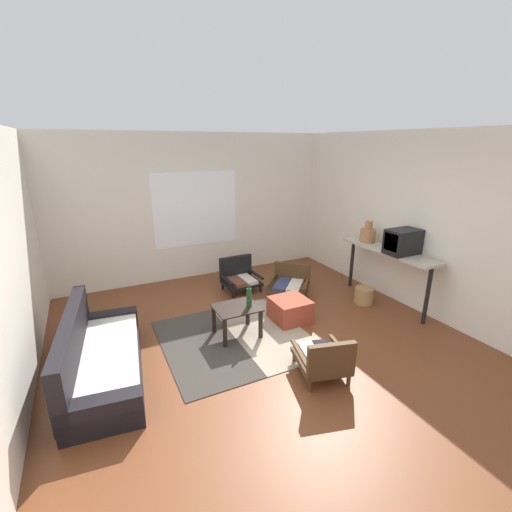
# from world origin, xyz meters

# --- Properties ---
(ground_plane) EXTENTS (7.80, 7.80, 0.00)m
(ground_plane) POSITION_xyz_m (0.00, 0.00, 0.00)
(ground_plane) COLOR brown
(far_wall_with_window) EXTENTS (5.60, 0.13, 2.70)m
(far_wall_with_window) POSITION_xyz_m (0.00, 3.06, 1.35)
(far_wall_with_window) COLOR silver
(far_wall_with_window) RESTS_ON ground
(side_wall_right) EXTENTS (0.12, 6.60, 2.70)m
(side_wall_right) POSITION_xyz_m (2.66, 0.30, 1.35)
(side_wall_right) COLOR silver
(side_wall_right) RESTS_ON ground
(area_rug) EXTENTS (1.88, 1.86, 0.01)m
(area_rug) POSITION_xyz_m (-0.29, 0.49, 0.01)
(area_rug) COLOR #38332D
(area_rug) RESTS_ON ground
(couch) EXTENTS (0.95, 2.01, 0.75)m
(couch) POSITION_xyz_m (-1.95, 0.43, 0.23)
(couch) COLOR black
(couch) RESTS_ON ground
(coffee_table) EXTENTS (0.59, 0.49, 0.42)m
(coffee_table) POSITION_xyz_m (-0.23, 0.55, 0.34)
(coffee_table) COLOR black
(coffee_table) RESTS_ON ground
(armchair_by_window) EXTENTS (0.63, 0.55, 0.58)m
(armchair_by_window) POSITION_xyz_m (0.44, 2.00, 0.25)
(armchair_by_window) COLOR black
(armchair_by_window) RESTS_ON ground
(armchair_striped_foreground) EXTENTS (0.67, 0.73, 0.54)m
(armchair_striped_foreground) POSITION_xyz_m (0.27, -0.70, 0.24)
(armchair_striped_foreground) COLOR #472D19
(armchair_striped_foreground) RESTS_ON ground
(armchair_corner) EXTENTS (0.89, 0.89, 0.51)m
(armchair_corner) POSITION_xyz_m (1.11, 1.39, 0.23)
(armchair_corner) COLOR #472D19
(armchair_corner) RESTS_ON ground
(ottoman_orange) EXTENTS (0.52, 0.52, 0.33)m
(ottoman_orange) POSITION_xyz_m (0.64, 0.60, 0.17)
(ottoman_orange) COLOR #993D28
(ottoman_orange) RESTS_ON ground
(console_shelf) EXTENTS (0.40, 1.71, 0.91)m
(console_shelf) POSITION_xyz_m (2.33, 0.45, 0.81)
(console_shelf) COLOR #B2AD9E
(console_shelf) RESTS_ON ground
(crt_television) EXTENTS (0.50, 0.33, 0.37)m
(crt_television) POSITION_xyz_m (2.33, 0.20, 1.10)
(crt_television) COLOR black
(crt_television) RESTS_ON console_shelf
(clay_vase) EXTENTS (0.25, 0.25, 0.36)m
(clay_vase) POSITION_xyz_m (2.33, 0.93, 1.05)
(clay_vase) COLOR #A87047
(clay_vase) RESTS_ON console_shelf
(glass_bottle) EXTENTS (0.07, 0.07, 0.31)m
(glass_bottle) POSITION_xyz_m (-0.07, 0.51, 0.56)
(glass_bottle) COLOR #194723
(glass_bottle) RESTS_ON coffee_table
(wicker_basket) EXTENTS (0.30, 0.30, 0.27)m
(wicker_basket) POSITION_xyz_m (2.03, 0.57, 0.13)
(wicker_basket) COLOR #9E7A4C
(wicker_basket) RESTS_ON ground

